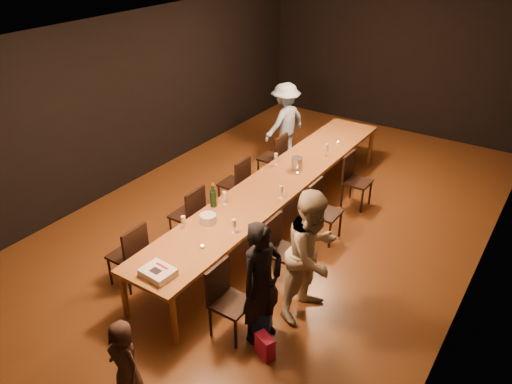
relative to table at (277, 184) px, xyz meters
The scene contains 30 objects.
ground 0.70m from the table, ahead, with size 10.00×10.00×0.00m, color #431F10.
room_shell 1.38m from the table, ahead, with size 6.04×10.04×3.02m.
table is the anchor object (origin of this frame).
chair_right_0 2.56m from the table, 70.50° to the right, with size 0.42×0.42×0.93m, color black, non-canonical shape.
chair_right_1 1.49m from the table, 54.69° to the right, with size 0.42×0.42×0.93m, color black, non-canonical shape.
chair_right_2 0.88m from the table, ahead, with size 0.42×0.42×0.93m, color black, non-canonical shape.
chair_right_3 1.49m from the table, 54.69° to the left, with size 0.42×0.42×0.93m, color black, non-canonical shape.
chair_left_0 2.56m from the table, 109.50° to the right, with size 0.42×0.42×0.93m, color black, non-canonical shape.
chair_left_1 1.49m from the table, 125.31° to the right, with size 0.42×0.42×0.93m, color black, non-canonical shape.
chair_left_2 0.88m from the table, behind, with size 0.42×0.42×0.93m, color black, non-canonical shape.
chair_left_3 1.49m from the table, 125.31° to the left, with size 0.42×0.42×0.93m, color black, non-canonical shape.
woman_birthday 2.52m from the table, 62.64° to the right, with size 0.57×0.37×1.55m, color black.
woman_tan 2.09m from the table, 47.26° to the right, with size 0.82×0.64×1.70m, color beige.
man_blue 2.47m from the table, 117.95° to the left, with size 1.01×0.58×1.57m, color #95BDE7.
child 3.69m from the table, 83.40° to the right, with size 0.44×0.29×0.90m, color #38261F.
gift_bag_red 2.89m from the table, 61.21° to the right, with size 0.24×0.13×0.28m, color #CD1E57.
gift_bag_blue 2.50m from the table, 62.66° to the right, with size 0.22×0.15×0.28m, color #264FA6.
birthday_cake 2.75m from the table, 88.54° to the right, with size 0.39×0.32×0.09m.
plate_stack 1.56m from the table, 95.52° to the right, with size 0.22×0.22×0.12m, color silver.
champagne_bottle 1.24m from the table, 107.01° to the right, with size 0.09×0.09×0.38m, color black, non-canonical shape.
ice_bucket 0.55m from the table, 84.87° to the left, with size 0.19×0.19×0.21m, color #A3A3A7.
wineglass_0 1.89m from the table, 99.40° to the right, with size 0.06×0.06×0.21m, color beige, non-canonical shape.
wineglass_1 1.59m from the table, 79.62° to the right, with size 0.06×0.06×0.21m, color beige, non-canonical shape.
wineglass_2 1.08m from the table, 103.53° to the right, with size 0.06×0.06×0.21m, color silver, non-canonical shape.
wineglass_3 0.57m from the table, 53.65° to the right, with size 0.06×0.06×0.21m, color beige, non-canonical shape.
wineglass_4 0.59m from the table, 124.18° to the left, with size 0.06×0.06×0.21m, color silver, non-canonical shape.
wineglass_5 1.31m from the table, 81.16° to the left, with size 0.06×0.06×0.21m, color silver, non-canonical shape.
tealight_near 2.05m from the table, 85.80° to the right, with size 0.05×0.05×0.03m, color #B2B7B2.
tealight_mid 0.40m from the table, 67.78° to the left, with size 0.05×0.05×0.03m, color #B2B7B2.
tealight_far 1.87m from the table, 85.39° to the left, with size 0.05×0.05×0.03m, color #B2B7B2.
Camera 1 is at (3.52, -5.91, 4.38)m, focal length 35.00 mm.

